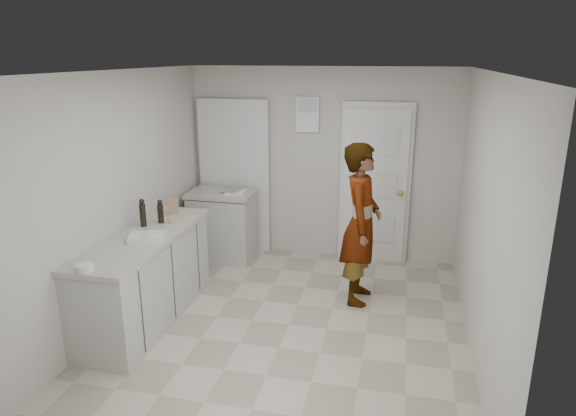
% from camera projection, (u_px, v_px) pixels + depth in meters
% --- Properties ---
extents(ground, '(4.00, 4.00, 0.00)m').
position_uv_depth(ground, '(289.00, 325.00, 5.22)').
color(ground, '#A19A87').
rests_on(ground, ground).
extents(room_shell, '(4.00, 4.00, 4.00)m').
position_uv_depth(room_shell, '(308.00, 181.00, 6.79)').
color(room_shell, beige).
rests_on(room_shell, ground).
extents(main_counter, '(0.64, 1.96, 0.93)m').
position_uv_depth(main_counter, '(146.00, 281.00, 5.22)').
color(main_counter, silver).
rests_on(main_counter, ground).
extents(side_counter, '(0.84, 0.61, 0.93)m').
position_uv_depth(side_counter, '(223.00, 228.00, 6.81)').
color(side_counter, silver).
rests_on(side_counter, ground).
extents(person, '(0.45, 0.66, 1.77)m').
position_uv_depth(person, '(361.00, 224.00, 5.53)').
color(person, silver).
rests_on(person, ground).
extents(cake_mix_box, '(0.12, 0.09, 0.18)m').
position_uv_depth(cake_mix_box, '(173.00, 207.00, 5.69)').
color(cake_mix_box, '#8C6346').
rests_on(cake_mix_box, main_counter).
extents(spice_jar, '(0.05, 0.05, 0.07)m').
position_uv_depth(spice_jar, '(171.00, 220.00, 5.42)').
color(spice_jar, tan).
rests_on(spice_jar, main_counter).
extents(oil_cruet_a, '(0.06, 0.06, 0.26)m').
position_uv_depth(oil_cruet_a, '(160.00, 212.00, 5.41)').
color(oil_cruet_a, black).
rests_on(oil_cruet_a, main_counter).
extents(oil_cruet_b, '(0.07, 0.07, 0.30)m').
position_uv_depth(oil_cruet_b, '(143.00, 213.00, 5.30)').
color(oil_cruet_b, black).
rests_on(oil_cruet_b, main_counter).
extents(baking_dish, '(0.40, 0.34, 0.06)m').
position_uv_depth(baking_dish, '(147.00, 237.00, 4.93)').
color(baking_dish, silver).
rests_on(baking_dish, main_counter).
extents(egg_bowl, '(0.14, 0.14, 0.06)m').
position_uv_depth(egg_bowl, '(85.00, 267.00, 4.24)').
color(egg_bowl, silver).
rests_on(egg_bowl, main_counter).
extents(papers, '(0.30, 0.35, 0.01)m').
position_uv_depth(papers, '(235.00, 192.00, 6.63)').
color(papers, white).
rests_on(papers, side_counter).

